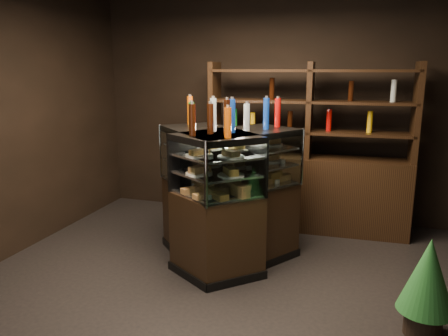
{
  "coord_description": "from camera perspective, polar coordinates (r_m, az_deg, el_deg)",
  "views": [
    {
      "loc": [
        0.91,
        -3.1,
        1.93
      ],
      "look_at": [
        -0.28,
        0.69,
        1.02
      ],
      "focal_mm": 35.0,
      "sensor_mm": 36.0,
      "label": 1
    }
  ],
  "objects": [
    {
      "name": "back_shelving",
      "position": [
        5.35,
        10.73,
        -1.59
      ],
      "size": [
        2.38,
        0.5,
        2.0
      ],
      "rotation": [
        0.0,
        0.0,
        0.03
      ],
      "color": "black",
      "rests_on": "ground"
    },
    {
      "name": "bottles_top",
      "position": [
        4.17,
        -0.12,
        6.82
      ],
      "size": [
        0.96,
        0.91,
        0.3
      ],
      "color": "silver",
      "rests_on": "display_case"
    },
    {
      "name": "food_display",
      "position": [
        4.24,
        -0.14,
        0.11
      ],
      "size": [
        1.13,
        1.05,
        0.42
      ],
      "color": "#AF833F",
      "rests_on": "display_case"
    },
    {
      "name": "room_shell",
      "position": [
        3.23,
        1.08,
        13.15
      ],
      "size": [
        5.02,
        5.02,
        3.01
      ],
      "color": "black",
      "rests_on": "ground"
    },
    {
      "name": "display_case",
      "position": [
        4.4,
        -0.12,
        -6.64
      ],
      "size": [
        1.53,
        1.38,
        1.35
      ],
      "rotation": [
        0.0,
        0.0,
        0.09
      ],
      "color": "black",
      "rests_on": "ground"
    },
    {
      "name": "ground",
      "position": [
        3.77,
        0.95,
        -17.89
      ],
      "size": [
        5.0,
        5.0,
        0.0
      ],
      "primitive_type": "plane",
      "color": "black",
      "rests_on": "ground"
    },
    {
      "name": "potted_conifer",
      "position": [
        3.54,
        25.12,
        -12.38
      ],
      "size": [
        0.4,
        0.4,
        0.86
      ],
      "rotation": [
        0.0,
        0.0,
        -0.21
      ],
      "color": "black",
      "rests_on": "ground"
    }
  ]
}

